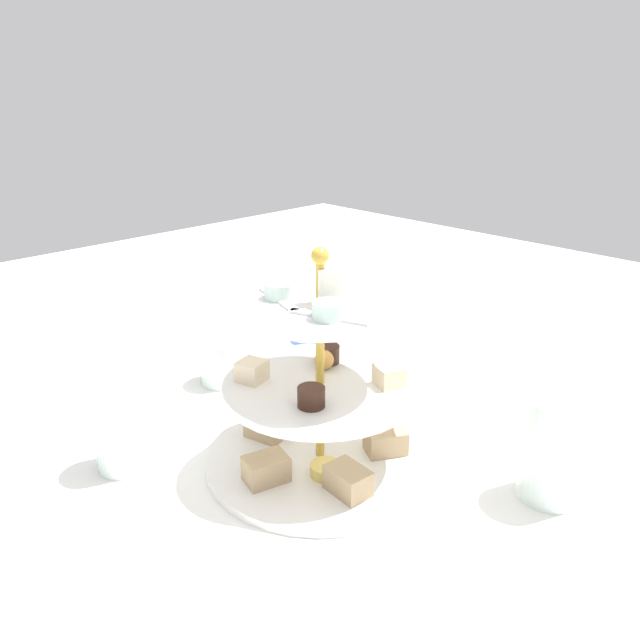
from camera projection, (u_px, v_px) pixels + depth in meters
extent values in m
plane|color=white|center=(320.00, 461.00, 0.76)|extent=(2.40, 2.40, 0.00)
cylinder|color=white|center=(320.00, 458.00, 0.76)|extent=(0.28, 0.28, 0.01)
cylinder|color=white|center=(320.00, 386.00, 0.72)|extent=(0.23, 0.23, 0.01)
cylinder|color=white|center=(320.00, 307.00, 0.69)|extent=(0.18, 0.18, 0.01)
cylinder|color=gold|center=(320.00, 365.00, 0.71)|extent=(0.01, 0.01, 0.26)
sphere|color=gold|center=(320.00, 256.00, 0.67)|extent=(0.02, 0.02, 0.02)
cube|color=tan|center=(334.00, 411.00, 0.82)|extent=(0.06, 0.06, 0.03)
cube|color=tan|center=(266.00, 426.00, 0.79)|extent=(0.05, 0.04, 0.03)
cube|color=tan|center=(266.00, 469.00, 0.70)|extent=(0.05, 0.06, 0.03)
cube|color=tan|center=(348.00, 481.00, 0.68)|extent=(0.05, 0.04, 0.03)
cube|color=tan|center=(386.00, 441.00, 0.76)|extent=(0.05, 0.06, 0.03)
cylinder|color=#E5C660|center=(326.00, 470.00, 0.71)|extent=(0.04, 0.04, 0.01)
cylinder|color=#381E14|center=(328.00, 354.00, 0.77)|extent=(0.03, 0.03, 0.02)
cylinder|color=#381E14|center=(311.00, 397.00, 0.66)|extent=(0.03, 0.03, 0.02)
cube|color=beige|center=(389.00, 375.00, 0.71)|extent=(0.04, 0.04, 0.02)
cube|color=beige|center=(252.00, 371.00, 0.72)|extent=(0.04, 0.04, 0.02)
sphere|color=gold|center=(324.00, 360.00, 0.75)|extent=(0.02, 0.02, 0.02)
cylinder|color=silver|center=(279.00, 291.00, 0.70)|extent=(0.03, 0.03, 0.02)
cylinder|color=silver|center=(329.00, 310.00, 0.64)|extent=(0.03, 0.03, 0.02)
cylinder|color=silver|center=(352.00, 286.00, 0.71)|extent=(0.03, 0.03, 0.02)
cylinder|color=white|center=(334.00, 287.00, 0.68)|extent=(0.04, 0.04, 0.04)
cube|color=silver|center=(278.00, 299.00, 0.69)|extent=(0.09, 0.04, 0.00)
cube|color=silver|center=(329.00, 317.00, 0.64)|extent=(0.09, 0.04, 0.00)
cylinder|color=silver|center=(554.00, 450.00, 0.68)|extent=(0.07, 0.07, 0.12)
cylinder|color=silver|center=(221.00, 361.00, 0.95)|extent=(0.06, 0.06, 0.07)
cylinder|color=white|center=(308.00, 363.00, 1.01)|extent=(0.09, 0.09, 0.01)
cylinder|color=white|center=(308.00, 349.00, 1.01)|extent=(0.06, 0.06, 0.04)
cylinder|color=#4772B2|center=(308.00, 338.00, 1.00)|extent=(0.06, 0.06, 0.01)
cube|color=silver|center=(452.00, 375.00, 0.98)|extent=(0.17, 0.03, 0.00)
cylinder|color=silver|center=(119.00, 427.00, 0.73)|extent=(0.06, 0.06, 0.11)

